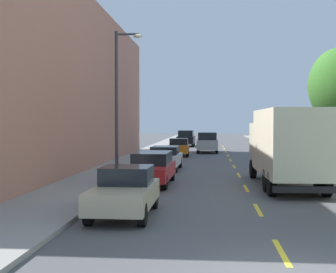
% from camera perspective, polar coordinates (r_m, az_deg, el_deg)
% --- Properties ---
extents(ground_plane, '(160.00, 160.00, 0.00)m').
position_cam_1_polar(ground_plane, '(38.54, 7.53, -2.55)').
color(ground_plane, '#4C4C4F').
extents(sidewalk_left, '(3.20, 120.00, 0.14)m').
position_cam_1_polar(sidewalk_left, '(36.91, -3.43, -2.62)').
color(sidewalk_left, gray).
rests_on(sidewalk_left, ground_plane).
extents(sidewalk_right, '(3.20, 120.00, 0.14)m').
position_cam_1_polar(sidewalk_right, '(37.53, 18.57, -2.64)').
color(sidewalk_right, gray).
rests_on(sidewalk_right, ground_plane).
extents(lane_centerline_dashes, '(0.14, 47.20, 0.01)m').
position_cam_1_polar(lane_centerline_dashes, '(33.06, 7.93, -3.27)').
color(lane_centerline_dashes, yellow).
rests_on(lane_centerline_dashes, ground_plane).
extents(apartment_block_opposite, '(10.00, 36.00, 10.51)m').
position_cam_1_polar(apartment_block_opposite, '(30.95, -17.97, 6.05)').
color(apartment_block_opposite, '#B27560').
rests_on(apartment_block_opposite, ground_plane).
extents(street_lamp, '(1.35, 0.28, 7.15)m').
position_cam_1_polar(street_lamp, '(22.50, -6.02, 5.23)').
color(street_lamp, '#38383D').
rests_on(street_lamp, sidewalk_left).
extents(delivery_box_truck, '(2.62, 8.03, 3.46)m').
position_cam_1_polar(delivery_box_truck, '(21.16, 14.44, -0.85)').
color(delivery_box_truck, beige).
rests_on(delivery_box_truck, ground_plane).
extents(parked_hatchback_charcoal, '(1.79, 4.02, 1.50)m').
position_cam_1_polar(parked_hatchback_charcoal, '(29.57, 16.63, -2.46)').
color(parked_hatchback_charcoal, '#333338').
rests_on(parked_hatchback_charcoal, ground_plane).
extents(parked_hatchback_orange, '(1.83, 4.04, 1.50)m').
position_cam_1_polar(parked_hatchback_orange, '(39.53, 1.33, -1.33)').
color(parked_hatchback_orange, orange).
rests_on(parked_hatchback_orange, ground_plane).
extents(parked_hatchback_champagne, '(1.75, 4.00, 1.50)m').
position_cam_1_polar(parked_hatchback_champagne, '(14.49, -5.34, -6.76)').
color(parked_hatchback_champagne, tan).
rests_on(parked_hatchback_champagne, ground_plane).
extents(parked_suv_sky, '(2.06, 4.85, 1.93)m').
position_cam_1_polar(parked_suv_sky, '(43.18, 13.13, -0.81)').
color(parked_suv_sky, '#7A9EC6').
rests_on(parked_suv_sky, ground_plane).
extents(parked_sedan_white, '(1.90, 4.54, 1.43)m').
position_cam_1_polar(parked_sedan_white, '(28.09, -0.39, -2.62)').
color(parked_sedan_white, silver).
rests_on(parked_sedan_white, ground_plane).
extents(parked_wagon_red, '(1.91, 4.73, 1.50)m').
position_cam_1_polar(parked_wagon_red, '(21.51, -2.02, -3.83)').
color(parked_wagon_red, '#AD1E1E').
rests_on(parked_wagon_red, ground_plane).
extents(parked_wagon_teal, '(1.90, 4.73, 1.50)m').
position_cam_1_polar(parked_wagon_teal, '(49.59, 11.89, -0.68)').
color(parked_wagon_teal, '#195B60').
rests_on(parked_wagon_teal, ground_plane).
extents(parked_suv_forest, '(1.98, 4.81, 1.93)m').
position_cam_1_polar(parked_suv_forest, '(35.36, 14.65, -1.39)').
color(parked_suv_forest, '#194C28').
rests_on(parked_suv_forest, ground_plane).
extents(parked_suv_black, '(2.05, 4.84, 1.93)m').
position_cam_1_polar(parked_suv_black, '(55.24, 2.26, -0.21)').
color(parked_suv_black, black).
rests_on(parked_suv_black, ground_plane).
extents(moving_silver_sedan, '(1.95, 4.80, 1.93)m').
position_cam_1_polar(moving_silver_sedan, '(44.25, 4.89, -0.71)').
color(moving_silver_sedan, '#B2B5BA').
rests_on(moving_silver_sedan, ground_plane).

